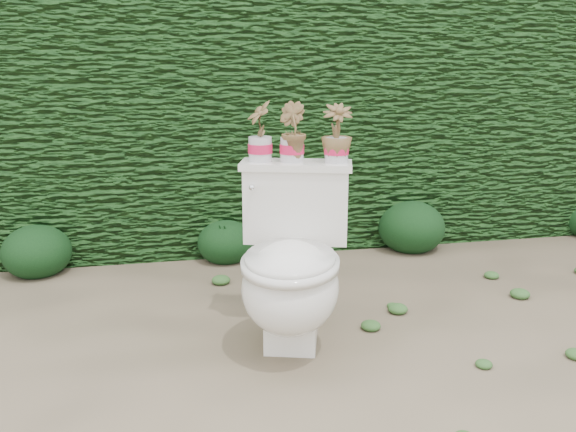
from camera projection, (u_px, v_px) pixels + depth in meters
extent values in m
plane|color=gray|center=(271.00, 333.00, 2.81)|extent=(60.00, 60.00, 0.00)
cube|color=#24561C|center=(230.00, 121.00, 4.12)|extent=(8.00, 1.00, 1.60)
cube|color=white|center=(292.00, 321.00, 2.70)|extent=(0.30, 0.35, 0.20)
ellipsoid|color=white|center=(290.00, 287.00, 2.55)|extent=(0.54, 0.61, 0.39)
cube|color=white|center=(296.00, 205.00, 2.79)|extent=(0.50, 0.30, 0.34)
cube|color=white|center=(296.00, 165.00, 2.74)|extent=(0.53, 0.32, 0.03)
cylinder|color=silver|center=(253.00, 186.00, 2.69)|extent=(0.03, 0.06, 0.02)
sphere|color=silver|center=(252.00, 188.00, 2.66)|extent=(0.03, 0.03, 0.03)
imported|color=#1F6520|center=(260.00, 133.00, 2.72)|extent=(0.12, 0.15, 0.26)
imported|color=#1F6520|center=(292.00, 134.00, 2.71)|extent=(0.16, 0.17, 0.25)
imported|color=#1F6520|center=(337.00, 135.00, 2.69)|extent=(0.15, 0.15, 0.24)
ellipsoid|color=#143914|center=(36.00, 247.00, 3.54)|extent=(0.39, 0.39, 0.32)
ellipsoid|color=#143914|center=(225.00, 238.00, 3.77)|extent=(0.35, 0.35, 0.28)
ellipsoid|color=#143914|center=(412.00, 223.00, 3.98)|extent=(0.43, 0.43, 0.35)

